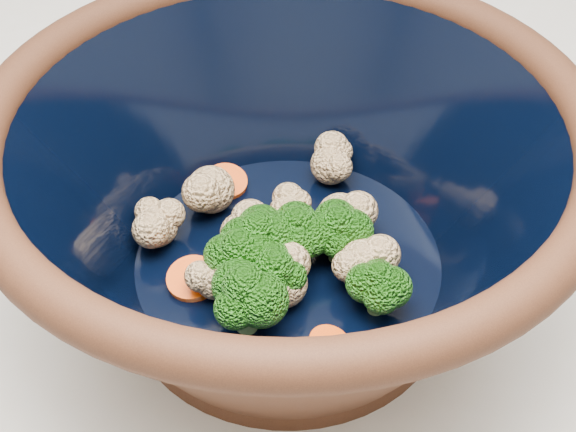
# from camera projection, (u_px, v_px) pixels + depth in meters

# --- Properties ---
(mixing_bowl) EXTENTS (0.41, 0.41, 0.16)m
(mixing_bowl) POSITION_uv_depth(u_px,v_px,m) (288.00, 198.00, 0.50)
(mixing_bowl) COLOR black
(mixing_bowl) RESTS_ON counter
(vegetable_pile) EXTENTS (0.18, 0.19, 0.05)m
(vegetable_pile) POSITION_uv_depth(u_px,v_px,m) (279.00, 242.00, 0.52)
(vegetable_pile) COLOR #608442
(vegetable_pile) RESTS_ON mixing_bowl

